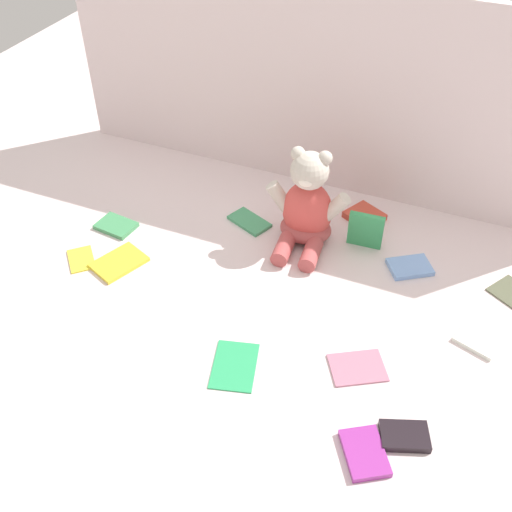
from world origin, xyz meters
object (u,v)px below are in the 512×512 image
Objects in this scene: teddy_bear at (307,209)px; book_case_6 at (116,226)px; book_case_0 at (365,453)px; book_case_3 at (410,267)px; book_case_9 at (234,365)px; book_case_2 at (366,230)px; book_case_12 at (119,262)px; book_case_1 at (249,222)px; book_case_7 at (81,259)px; book_case_11 at (478,340)px; book_case_5 at (404,436)px; book_case_8 at (364,216)px; book_case_4 at (358,367)px.

book_case_6 is (-0.52, -0.17, -0.10)m from teddy_bear.
book_case_0 is 0.59m from book_case_3.
book_case_6 is at bearing 133.00° from book_case_9.
book_case_2 is 0.82× the size of book_case_12.
book_case_0 is at bearing -116.86° from book_case_1.
teddy_bear is at bearing -65.62° from book_case_6.
book_case_12 is at bearing -29.18° from book_case_7.
book_case_11 is at bearing -38.06° from book_case_2.
book_case_3 is at bearing 43.66° from book_case_12.
book_case_0 is at bearing -5.01° from book_case_11.
book_case_1 is at bearing -57.28° from book_case_6.
book_case_7 is 0.11m from book_case_12.
book_case_5 is 0.99m from book_case_6.
book_case_8 is 0.70× the size of book_case_9.
book_case_8 reaches higher than book_case_1.
book_case_12 is at bearing 126.67° from book_case_0.
teddy_bear is 2.55× the size of book_case_0.
book_case_2 is 1.12× the size of book_case_7.
book_case_1 is at bearing 98.30° from book_case_0.
book_case_0 is at bearing -137.52° from book_case_8.
book_case_3 and book_case_6 have the same top height.
book_case_9 is at bearing 130.86° from book_case_0.
book_case_11 reaches higher than book_case_4.
book_case_0 is at bearing 115.84° from book_case_5.
book_case_4 reaches higher than book_case_9.
book_case_3 is 0.57m from book_case_9.
book_case_8 is at bearing 61.24° from book_case_12.
book_case_9 is (-0.13, -0.65, -0.01)m from book_case_8.
teddy_bear reaches higher than book_case_1.
book_case_1 is 0.49m from book_case_7.
book_case_11 is at bearing 34.49° from book_case_0.
book_case_5 is 0.34m from book_case_11.
book_case_0 reaches higher than book_case_3.
book_case_9 is (-0.30, -0.48, -0.00)m from book_case_3.
book_case_7 is at bearing 130.60° from book_case_0.
book_case_2 reaches higher than book_case_12.
book_case_0 is 0.43m from book_case_11.
book_case_7 is at bearing 54.66° from book_case_4.
book_case_6 is (-0.92, 0.36, -0.00)m from book_case_5.
book_case_2 reaches higher than book_case_5.
book_case_9 is at bearing -115.20° from book_case_6.
book_case_8 is (0.65, 0.32, 0.00)m from book_case_6.
teddy_bear reaches higher than book_case_6.
book_case_0 is at bearing 0.93° from book_case_12.
book_case_7 is 0.56m from book_case_9.
book_case_0 is 1.00× the size of book_case_2.
book_case_0 is 1.12× the size of book_case_7.
book_case_8 is at bearing 63.79° from book_case_9.
book_case_4 is 0.90× the size of book_case_12.
book_case_6 reaches higher than book_case_1.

